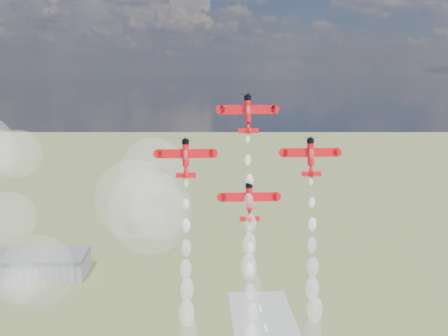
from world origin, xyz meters
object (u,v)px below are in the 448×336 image
plane_left (186,157)px  plane_slot (249,201)px  plane_lead (248,113)px  plane_right (311,156)px  hangar (43,264)px

plane_left → plane_slot: bearing=-9.4°
plane_lead → plane_right: bearing=-9.4°
plane_left → plane_slot: 18.68m
hangar → plane_right: (116.72, -166.21, 89.29)m
plane_lead → plane_left: size_ratio=1.00×
plane_left → plane_right: bearing=0.0°
plane_slot → hangar: bearing=121.0°
plane_left → hangar: bearing=117.4°
plane_right → plane_left: bearing=180.0°
hangar → plane_left: plane_left is taller
plane_lead → plane_slot: bearing=-90.0°
plane_right → plane_slot: bearing=-170.6°
hangar → plane_left: (86.12, -166.21, 89.29)m
hangar → plane_lead: plane_lead is taller
hangar → plane_lead: (101.42, -163.68, 99.69)m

